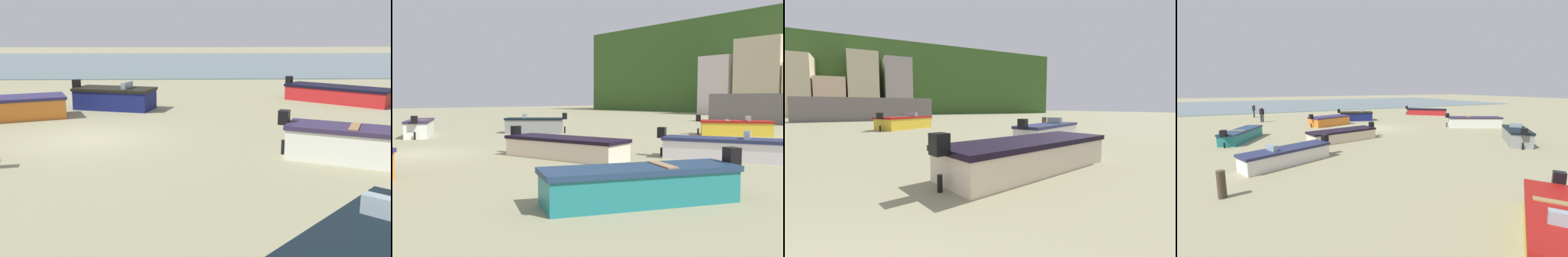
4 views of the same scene
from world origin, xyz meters
TOP-DOWN VIEW (x-y plane):
  - ground_plane at (0.00, 0.00)m, footprint 160.00×160.00m
  - townhouse_left at (-14.68, 47.39)m, footprint 4.65×6.79m
  - townhouse_centre_left at (-8.74, 47.44)m, footprint 6.01×6.88m
  - boat_white_1 at (-8.04, 3.01)m, footprint 4.79×3.15m
  - boat_cream_3 at (4.68, 3.70)m, footprint 5.07×2.55m
  - boat_teal_4 at (10.94, 0.79)m, footprint 2.76×4.36m
  - boat_grey_5 at (-5.37, 9.19)m, footprint 3.40×3.49m
  - boat_white_6 at (8.75, 7.68)m, footprint 4.48×2.86m
  - boat_yellow_7 at (3.82, 17.19)m, footprint 4.28×3.76m

SIDE VIEW (x-z plane):
  - ground_plane at x=0.00m, z-range 0.00..0.00m
  - boat_cream_3 at x=4.68m, z-range -0.15..0.94m
  - boat_teal_4 at x=10.94m, z-range -0.15..0.95m
  - boat_white_6 at x=8.75m, z-range -0.15..0.95m
  - boat_yellow_7 at x=3.82m, z-range -0.15..1.05m
  - boat_white_1 at x=-8.04m, z-range -0.15..1.12m
  - boat_grey_5 at x=-5.37m, z-range -0.14..1.13m
  - townhouse_left at x=-14.68m, z-range 0.00..7.93m
  - townhouse_centre_left at x=-8.74m, z-range 0.00..9.75m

